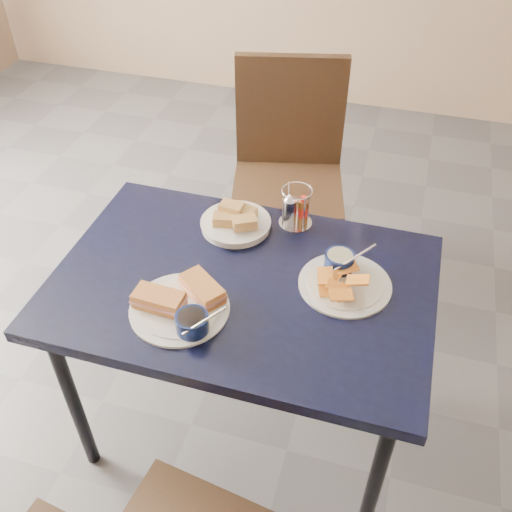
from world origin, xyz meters
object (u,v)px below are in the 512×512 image
(chair_far, at_px, (293,161))
(condiment_caddy, at_px, (295,209))
(plantain_plate, at_px, (342,276))
(bread_basket, at_px, (236,221))
(sandwich_plate, at_px, (183,304))
(dining_table, at_px, (243,298))

(chair_far, height_order, condiment_caddy, chair_far)
(plantain_plate, distance_m, bread_basket, 0.41)
(sandwich_plate, height_order, plantain_plate, same)
(dining_table, xyz_separation_m, plantain_plate, (0.28, 0.08, 0.09))
(chair_far, bearing_deg, sandwich_plate, -92.79)
(bread_basket, distance_m, condiment_caddy, 0.20)
(condiment_caddy, bearing_deg, bread_basket, -157.13)
(condiment_caddy, bearing_deg, sandwich_plate, -113.45)
(dining_table, relative_size, plantain_plate, 4.11)
(dining_table, relative_size, chair_far, 1.12)
(dining_table, xyz_separation_m, bread_basket, (-0.10, 0.24, 0.10))
(sandwich_plate, distance_m, plantain_plate, 0.47)
(dining_table, height_order, condiment_caddy, condiment_caddy)
(chair_far, distance_m, sandwich_plate, 1.14)
(dining_table, height_order, sandwich_plate, sandwich_plate)
(sandwich_plate, bearing_deg, condiment_caddy, 66.55)
(dining_table, height_order, bread_basket, bread_basket)
(plantain_plate, relative_size, bread_basket, 1.20)
(sandwich_plate, bearing_deg, dining_table, 52.71)
(chair_far, relative_size, sandwich_plate, 3.28)
(dining_table, bearing_deg, chair_far, 94.09)
(sandwich_plate, distance_m, condiment_caddy, 0.52)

